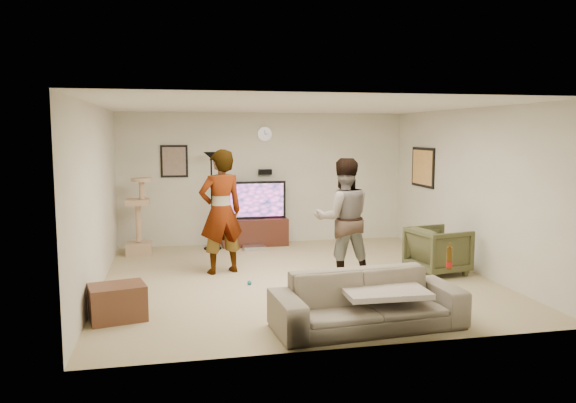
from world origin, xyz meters
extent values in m
cube|color=tan|center=(0.00, 0.00, -0.01)|extent=(5.50, 5.50, 0.02)
cube|color=silver|center=(0.00, 0.00, 2.51)|extent=(5.50, 5.50, 0.02)
cube|color=beige|center=(0.00, 2.75, 1.25)|extent=(5.50, 0.04, 2.50)
cube|color=beige|center=(0.00, -2.75, 1.25)|extent=(5.50, 0.04, 2.50)
cube|color=beige|center=(-2.75, 0.00, 1.25)|extent=(0.04, 5.50, 2.50)
cube|color=beige|center=(2.75, 0.00, 1.25)|extent=(0.04, 5.50, 2.50)
cylinder|color=silver|center=(0.00, 2.72, 2.10)|extent=(0.26, 0.04, 0.26)
cube|color=black|center=(0.00, 2.69, 1.38)|extent=(0.25, 0.10, 0.10)
cube|color=#756356|center=(-1.70, 2.73, 1.60)|extent=(0.42, 0.03, 0.52)
cube|color=tan|center=(2.73, 1.60, 1.50)|extent=(0.03, 0.78, 0.62)
cube|color=#391911|center=(-0.24, 2.50, 0.26)|extent=(1.24, 0.45, 0.52)
cube|color=silver|center=(-0.31, 2.11, 0.04)|extent=(0.40, 0.30, 0.07)
cube|color=black|center=(-0.24, 2.50, 0.87)|extent=(1.19, 0.08, 0.70)
cube|color=#FA55C0|center=(-0.24, 2.46, 0.87)|extent=(1.09, 0.01, 0.62)
cylinder|color=black|center=(-1.05, 2.33, 0.89)|extent=(0.32, 0.32, 1.77)
cube|color=tan|center=(-2.35, 2.17, 0.68)|extent=(0.44, 0.44, 1.36)
imported|color=#999BA6|center=(-1.04, 0.53, 0.94)|extent=(0.79, 0.63, 1.88)
imported|color=#3E4592|center=(0.67, -0.15, 0.88)|extent=(0.89, 0.71, 1.76)
imported|color=#786E5D|center=(0.30, -2.23, 0.30)|extent=(2.13, 0.97, 0.61)
cube|color=#C3B3A1|center=(0.48, -2.23, 0.41)|extent=(0.92, 0.72, 0.06)
cylinder|color=#4B2D05|center=(1.26, -2.23, 0.73)|extent=(0.06, 0.06, 0.25)
imported|color=#404126|center=(2.17, -0.18, 0.35)|extent=(0.91, 0.89, 0.71)
cube|color=#563221|center=(-2.40, -1.39, 0.20)|extent=(0.70, 0.58, 0.41)
sphere|color=#166582|center=(-0.72, -0.25, 0.03)|extent=(0.06, 0.06, 0.06)
camera|label=1|loc=(-1.77, -7.84, 2.13)|focal=34.85mm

